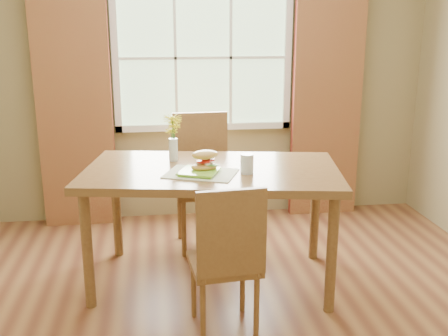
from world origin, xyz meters
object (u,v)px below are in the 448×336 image
at_px(chair_near, 227,255).
at_px(croissant_sandwich, 205,160).
at_px(chair_far, 202,173).
at_px(flower_vase, 173,132).
at_px(dining_table, 212,180).
at_px(water_glass, 247,164).

bearing_deg(chair_near, croissant_sandwich, 91.20).
height_order(chair_far, flower_vase, flower_vase).
xyz_separation_m(dining_table, croissant_sandwich, (-0.06, -0.11, 0.17)).
bearing_deg(chair_near, flower_vase, 100.16).
relative_size(chair_near, water_glass, 7.21).
bearing_deg(water_glass, chair_far, 104.04).
height_order(chair_near, chair_far, chair_far).
relative_size(chair_far, water_glass, 8.38).
height_order(chair_far, croissant_sandwich, chair_far).
bearing_deg(chair_near, dining_table, 85.45).
relative_size(dining_table, croissant_sandwich, 9.05).
xyz_separation_m(dining_table, flower_vase, (-0.25, 0.24, 0.30)).
bearing_deg(water_glass, chair_near, -111.01).
bearing_deg(chair_far, chair_near, -91.56).
relative_size(croissant_sandwich, water_glass, 1.58).
bearing_deg(dining_table, flower_vase, 146.04).
xyz_separation_m(chair_far, water_glass, (0.22, -0.87, 0.30)).
distance_m(croissant_sandwich, water_glass, 0.28).
height_order(dining_table, chair_near, chair_near).
xyz_separation_m(chair_near, water_glass, (0.21, 0.54, 0.39)).
distance_m(dining_table, flower_vase, 0.46).
bearing_deg(chair_near, chair_far, 85.28).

